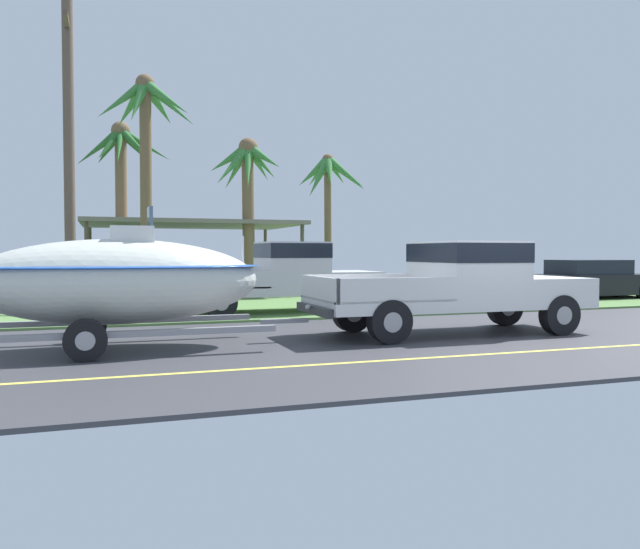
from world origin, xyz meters
TOP-DOWN VIEW (x-y plane):
  - ground at (0.00, 8.38)m, footprint 36.00×22.00m
  - pickup_truck_towing at (-0.04, 0.67)m, footprint 5.89×2.09m
  - boat_on_trailer at (-6.80, 0.67)m, footprint 6.05×2.30m
  - parked_pickup_background at (-2.26, 5.78)m, footprint 5.64×2.01m
  - parked_sedan_near at (9.13, 7.17)m, footprint 4.35×1.85m
  - carport_awning at (-3.87, 13.82)m, footprint 7.76×5.92m
  - palm_tree_near_left at (-6.35, 14.03)m, footprint 3.49×3.31m
  - palm_tree_near_right at (-2.24, 11.24)m, footprint 2.63×2.99m
  - palm_tree_mid at (-5.71, 9.43)m, footprint 3.04×3.50m
  - palm_tree_far_right at (1.38, 12.75)m, footprint 2.88×3.24m
  - utility_pole at (-7.70, 4.90)m, footprint 0.24×1.80m

SIDE VIEW (x-z plane):
  - ground at x=0.00m, z-range -0.07..0.04m
  - parked_sedan_near at x=9.13m, z-range -0.02..1.36m
  - pickup_truck_towing at x=-0.04m, z-range 0.11..1.97m
  - parked_pickup_background at x=-2.26m, z-range 0.10..2.01m
  - boat_on_trailer at x=-6.80m, z-range -0.05..2.37m
  - carport_awning at x=-3.87m, z-range 1.28..4.06m
  - utility_pole at x=-7.70m, z-range 0.15..7.44m
  - palm_tree_near_right at x=-2.24m, z-range 1.31..6.95m
  - palm_tree_far_right at x=1.38m, z-range 1.59..7.08m
  - palm_tree_near_left at x=-6.35m, z-range 1.55..8.02m
  - palm_tree_mid at x=-5.71m, z-range 1.79..8.80m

